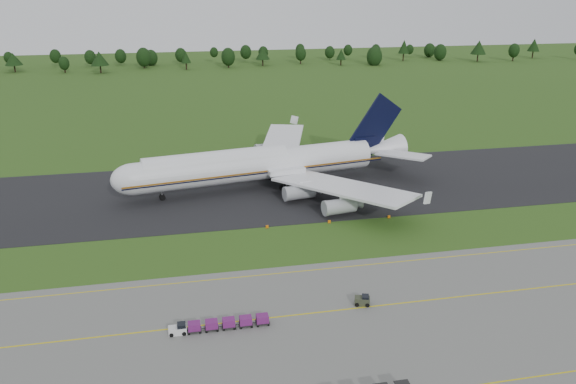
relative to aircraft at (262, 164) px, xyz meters
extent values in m
plane|color=#2B4D17|center=(-1.81, -29.85, -5.47)|extent=(600.00, 600.00, 0.00)
cube|color=slate|center=(-1.81, -63.85, -5.44)|extent=(300.00, 52.00, 0.06)
cube|color=black|center=(-1.81, -1.85, -5.43)|extent=(300.00, 40.00, 0.08)
cube|color=#CFBC0C|center=(-1.81, -51.85, -5.40)|extent=(300.00, 0.25, 0.01)
cube|color=#CFBC0C|center=(-1.81, -39.85, -5.40)|extent=(120.00, 0.20, 0.01)
cylinder|color=black|center=(-97.34, 195.12, -3.72)|extent=(0.70, 0.70, 3.49)
cone|color=#1A3613|center=(-97.34, 195.12, 1.13)|extent=(8.59, 8.59, 6.21)
cylinder|color=black|center=(-71.89, 187.66, -3.92)|extent=(0.70, 0.70, 3.10)
sphere|color=#1A3613|center=(-71.89, 187.66, -0.73)|extent=(5.20, 5.20, 5.20)
cylinder|color=black|center=(-54.02, 183.18, -3.54)|extent=(0.70, 0.70, 3.86)
cone|color=#1A3613|center=(-54.02, 183.18, 1.82)|extent=(8.83, 8.83, 6.86)
cylinder|color=black|center=(-33.04, 195.92, -3.56)|extent=(0.70, 0.70, 3.81)
sphere|color=#1A3613|center=(-33.04, 195.92, 0.35)|extent=(7.71, 7.71, 7.71)
cylinder|color=black|center=(-11.20, 187.09, -3.74)|extent=(0.70, 0.70, 3.45)
cone|color=#1A3613|center=(-11.20, 187.09, 1.05)|extent=(5.07, 5.07, 6.13)
cylinder|color=black|center=(11.17, 189.85, -3.60)|extent=(0.70, 0.70, 3.73)
sphere|color=#1A3613|center=(11.17, 189.85, 0.23)|extent=(7.34, 7.34, 7.34)
cylinder|color=black|center=(30.39, 193.43, -3.72)|extent=(0.70, 0.70, 3.49)
cone|color=#1A3613|center=(30.39, 193.43, 1.13)|extent=(7.81, 7.81, 6.21)
cylinder|color=black|center=(52.32, 196.15, -3.62)|extent=(0.70, 0.70, 3.70)
sphere|color=#1A3613|center=(52.32, 196.15, 0.18)|extent=(6.00, 6.00, 6.00)
cylinder|color=black|center=(72.89, 186.49, -3.89)|extent=(0.70, 0.70, 3.15)
cone|color=#1A3613|center=(72.89, 186.49, 0.49)|extent=(5.34, 5.34, 5.61)
cylinder|color=black|center=(91.23, 183.87, -3.96)|extent=(0.70, 0.70, 3.02)
sphere|color=#1A3613|center=(91.23, 183.87, -0.85)|extent=(8.49, 8.49, 8.49)
cylinder|color=black|center=(114.03, 197.85, -3.32)|extent=(0.70, 0.70, 4.30)
cone|color=#1A3613|center=(114.03, 197.85, 2.66)|extent=(6.30, 6.30, 7.65)
cylinder|color=black|center=(135.40, 194.71, -3.90)|extent=(0.70, 0.70, 3.13)
sphere|color=#1A3613|center=(135.40, 194.71, -0.69)|extent=(7.20, 7.20, 7.20)
cylinder|color=black|center=(154.62, 185.79, -3.31)|extent=(0.70, 0.70, 4.31)
cone|color=#1A3613|center=(154.62, 185.79, 2.67)|extent=(8.75, 8.75, 7.66)
cylinder|color=black|center=(176.32, 184.26, -3.50)|extent=(0.70, 0.70, 3.95)
sphere|color=#1A3613|center=(176.32, 184.26, 0.56)|extent=(6.20, 6.20, 6.20)
cylinder|color=black|center=(195.53, 194.21, -3.40)|extent=(0.70, 0.70, 4.14)
cone|color=#1A3613|center=(195.53, 194.21, 2.35)|extent=(7.03, 7.03, 7.36)
cylinder|color=white|center=(-1.23, -0.21, -0.20)|extent=(53.08, 15.22, 6.55)
cylinder|color=white|center=(-10.19, -1.72, 1.35)|extent=(31.33, 10.17, 5.11)
sphere|color=white|center=(-27.23, -4.59, -0.20)|extent=(6.55, 6.55, 6.55)
cone|color=white|center=(29.70, 5.00, 0.26)|extent=(10.89, 7.79, 6.22)
cube|color=orange|center=(-0.68, -3.45, -0.74)|extent=(57.38, 9.72, 0.32)
cube|color=white|center=(13.71, -15.30, -1.01)|extent=(25.37, 30.43, 0.50)
cube|color=white|center=(7.94, 18.95, -1.01)|extent=(17.47, 32.22, 0.50)
cylinder|color=#9C9EA4|center=(6.00, -10.60, -3.29)|extent=(6.76, 3.93, 2.91)
cylinder|color=#9C9EA4|center=(11.99, -19.74, -3.29)|extent=(6.76, 3.93, 2.91)
cylinder|color=#9C9EA4|center=(2.20, 11.99, -3.29)|extent=(6.76, 3.93, 2.91)
cylinder|color=#9C9EA4|center=(4.86, 22.58, -3.29)|extent=(6.76, 3.93, 2.91)
cube|color=black|center=(27.47, 4.63, 6.38)|extent=(13.16, 2.70, 14.60)
cube|color=white|center=(32.18, -1.49, 0.53)|extent=(11.58, 12.16, 0.41)
cube|color=white|center=(29.91, 11.95, 0.53)|extent=(9.13, 12.83, 0.41)
cylinder|color=slate|center=(-21.85, -3.68, -4.47)|extent=(0.33, 0.33, 2.00)
cylinder|color=black|center=(-21.85, -3.68, -4.88)|extent=(1.30, 1.00, 1.18)
cylinder|color=slate|center=(4.83, -3.33, -4.47)|extent=(0.33, 0.33, 2.00)
cylinder|color=black|center=(4.83, -3.33, -4.88)|extent=(1.30, 1.00, 1.18)
cylinder|color=slate|center=(3.47, 4.73, -4.47)|extent=(0.33, 0.33, 2.00)
cylinder|color=black|center=(3.47, 4.73, -4.88)|extent=(1.30, 1.00, 1.18)
cube|color=silver|center=(-19.43, -53.08, -4.92)|extent=(2.33, 1.25, 0.98)
cylinder|color=black|center=(-20.24, -53.71, -5.14)|extent=(0.54, 0.20, 0.54)
cube|color=black|center=(-17.28, -53.08, -5.09)|extent=(1.79, 1.34, 0.11)
cube|color=#5B1859|center=(-17.28, -53.08, -4.56)|extent=(1.61, 1.25, 0.98)
cylinder|color=black|center=(-18.00, -53.71, -5.26)|extent=(0.30, 0.13, 0.30)
cube|color=black|center=(-15.04, -53.08, -5.09)|extent=(1.79, 1.34, 0.11)
cube|color=#5B1859|center=(-15.04, -53.08, -4.56)|extent=(1.61, 1.25, 0.98)
cylinder|color=black|center=(-15.76, -53.71, -5.26)|extent=(0.30, 0.13, 0.30)
cube|color=black|center=(-12.81, -53.08, -5.09)|extent=(1.79, 1.34, 0.11)
cube|color=#5B1859|center=(-12.81, -53.08, -4.56)|extent=(1.61, 1.25, 0.98)
cylinder|color=black|center=(-13.52, -53.71, -5.26)|extent=(0.30, 0.13, 0.30)
cube|color=black|center=(-10.57, -53.08, -5.09)|extent=(1.79, 1.34, 0.11)
cube|color=#5B1859|center=(-10.57, -53.08, -4.56)|extent=(1.61, 1.25, 0.98)
cylinder|color=black|center=(-11.28, -53.71, -5.26)|extent=(0.30, 0.13, 0.30)
cube|color=black|center=(-8.33, -53.08, -5.09)|extent=(1.79, 1.34, 0.11)
cube|color=#5B1859|center=(-8.33, -53.08, -4.56)|extent=(1.61, 1.25, 0.98)
cylinder|color=black|center=(-9.05, -53.71, -5.26)|extent=(0.30, 0.13, 0.30)
cylinder|color=black|center=(-19.43, -53.08, -5.14)|extent=(0.54, 0.20, 0.54)
cube|color=#323726|center=(6.22, -51.08, -4.83)|extent=(2.36, 1.80, 1.15)
cylinder|color=black|center=(5.49, -51.71, -5.12)|extent=(0.59, 0.21, 0.59)
cylinder|color=black|center=(6.95, -50.45, -5.12)|extent=(0.59, 0.21, 0.59)
cube|color=orange|center=(-2.65, -22.35, -5.17)|extent=(0.50, 0.12, 0.60)
cube|color=black|center=(-2.65, -22.35, -5.45)|extent=(0.30, 0.30, 0.04)
cube|color=orange|center=(9.28, -22.35, -5.17)|extent=(0.50, 0.12, 0.60)
cube|color=black|center=(9.28, -22.35, -5.45)|extent=(0.30, 0.30, 0.04)
cube|color=orange|center=(21.21, -22.35, -5.17)|extent=(0.50, 0.12, 0.60)
cube|color=black|center=(21.21, -22.35, -5.45)|extent=(0.30, 0.30, 0.04)
camera|label=1|loc=(-17.53, -116.35, 37.19)|focal=35.00mm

